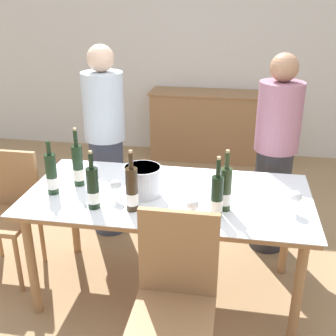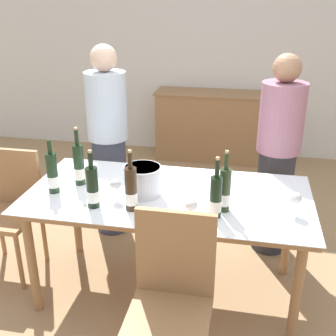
% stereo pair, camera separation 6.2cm
% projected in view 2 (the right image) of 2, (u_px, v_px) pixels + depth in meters
% --- Properties ---
extents(ground_plane, '(12.00, 12.00, 0.00)m').
position_uv_depth(ground_plane, '(168.00, 290.00, 3.02)').
color(ground_plane, '#A37F56').
extents(back_wall, '(8.00, 0.10, 2.80)m').
position_uv_depth(back_wall, '(214.00, 42.00, 5.11)').
color(back_wall, silver).
rests_on(back_wall, ground_plane).
extents(sideboard_cabinet, '(1.49, 0.46, 0.84)m').
position_uv_depth(sideboard_cabinet, '(216.00, 126.00, 5.21)').
color(sideboard_cabinet, '#996B42').
rests_on(sideboard_cabinet, ground_plane).
extents(dining_table, '(1.83, 0.91, 0.77)m').
position_uv_depth(dining_table, '(168.00, 204.00, 2.75)').
color(dining_table, '#996B42').
rests_on(dining_table, ground_plane).
extents(ice_bucket, '(0.24, 0.24, 0.19)m').
position_uv_depth(ice_bucket, '(143.00, 180.00, 2.67)').
color(ice_bucket, silver).
rests_on(ice_bucket, dining_table).
extents(wine_bottle_0, '(0.07, 0.07, 0.38)m').
position_uv_depth(wine_bottle_0, '(225.00, 191.00, 2.46)').
color(wine_bottle_0, '#28381E').
rests_on(wine_bottle_0, dining_table).
extents(wine_bottle_1, '(0.07, 0.07, 0.37)m').
position_uv_depth(wine_bottle_1, '(93.00, 188.00, 2.51)').
color(wine_bottle_1, black).
rests_on(wine_bottle_1, dining_table).
extents(wine_bottle_2, '(0.07, 0.07, 0.37)m').
position_uv_depth(wine_bottle_2, '(216.00, 198.00, 2.40)').
color(wine_bottle_2, black).
rests_on(wine_bottle_2, dining_table).
extents(wine_bottle_3, '(0.07, 0.07, 0.35)m').
position_uv_depth(wine_bottle_3, '(52.00, 174.00, 2.69)').
color(wine_bottle_3, black).
rests_on(wine_bottle_3, dining_table).
extents(wine_bottle_4, '(0.07, 0.07, 0.38)m').
position_uv_depth(wine_bottle_4, '(131.00, 190.00, 2.47)').
color(wine_bottle_4, '#332314').
rests_on(wine_bottle_4, dining_table).
extents(wine_bottle_5, '(0.07, 0.07, 0.40)m').
position_uv_depth(wine_bottle_5, '(79.00, 165.00, 2.80)').
color(wine_bottle_5, black).
rests_on(wine_bottle_5, dining_table).
extents(wine_glass_0, '(0.07, 0.07, 0.14)m').
position_uv_depth(wine_glass_0, '(295.00, 200.00, 2.43)').
color(wine_glass_0, white).
rests_on(wine_glass_0, dining_table).
extents(wine_glass_1, '(0.07, 0.07, 0.14)m').
position_uv_depth(wine_glass_1, '(115.00, 186.00, 2.60)').
color(wine_glass_1, white).
rests_on(wine_glass_1, dining_table).
extents(wine_glass_2, '(0.08, 0.08, 0.13)m').
position_uv_depth(wine_glass_2, '(191.00, 206.00, 2.37)').
color(wine_glass_2, white).
rests_on(wine_glass_2, dining_table).
extents(wine_glass_3, '(0.07, 0.07, 0.14)m').
position_uv_depth(wine_glass_3, '(94.00, 169.00, 2.85)').
color(wine_glass_3, white).
rests_on(wine_glass_3, dining_table).
extents(chair_left_end, '(0.42, 0.42, 0.92)m').
position_uv_depth(chair_left_end, '(10.00, 203.00, 3.10)').
color(chair_left_end, '#996B42').
rests_on(chair_left_end, ground_plane).
extents(chair_near_front, '(0.42, 0.42, 0.97)m').
position_uv_depth(chair_near_front, '(172.00, 292.00, 2.16)').
color(chair_near_front, '#996B42').
rests_on(chair_near_front, ground_plane).
extents(person_host, '(0.33, 0.33, 1.61)m').
position_uv_depth(person_host, '(109.00, 144.00, 3.49)').
color(person_host, '#383F56').
rests_on(person_host, ground_plane).
extents(person_guest_left, '(0.33, 0.33, 1.58)m').
position_uv_depth(person_guest_left, '(277.00, 159.00, 3.22)').
color(person_guest_left, '#2D2D33').
rests_on(person_guest_left, ground_plane).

